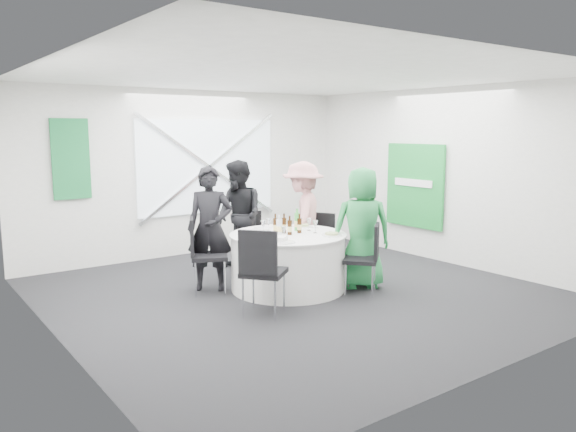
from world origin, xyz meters
TOP-DOWN VIEW (x-y plane):
  - floor at (0.00, 0.00)m, footprint 6.00×6.00m
  - ceiling at (0.00, 0.00)m, footprint 6.00×6.00m
  - wall_back at (0.00, 3.00)m, footprint 6.00×0.00m
  - wall_front at (0.00, -3.00)m, footprint 6.00×0.00m
  - wall_left at (-3.00, 0.00)m, footprint 0.00×6.00m
  - wall_right at (3.00, 0.00)m, footprint 0.00×6.00m
  - window_panel at (0.30, 2.96)m, footprint 2.60×0.03m
  - window_brace_a at (0.30, 2.92)m, footprint 2.63×0.05m
  - window_brace_b at (0.30, 2.92)m, footprint 2.63×0.05m
  - green_banner at (-2.00, 2.95)m, footprint 0.55×0.04m
  - green_sign at (2.94, 0.60)m, footprint 0.05×1.20m
  - banquet_table at (0.00, 0.20)m, footprint 1.56×1.56m
  - chair_back at (0.15, 1.31)m, footprint 0.46×0.47m
  - chair_back_left at (-1.01, 0.72)m, footprint 0.62×0.62m
  - chair_back_right at (1.00, 0.73)m, footprint 0.54×0.54m
  - chair_front_right at (0.69, -0.60)m, footprint 0.60×0.60m
  - chair_front_left at (-0.93, -0.55)m, footprint 0.66×0.66m
  - person_man_back_left at (-0.84, 0.81)m, footprint 0.72×0.68m
  - person_man_back at (-0.01, 1.44)m, footprint 0.46×0.82m
  - person_woman_pink at (0.76, 0.86)m, footprint 1.14×1.08m
  - person_woman_green at (0.86, -0.31)m, footprint 0.96×0.86m
  - plate_back at (-0.06, 0.71)m, footprint 0.25×0.25m
  - plate_back_left at (-0.43, 0.44)m, footprint 0.29×0.29m
  - plate_back_right at (0.50, 0.50)m, footprint 0.24×0.24m
  - plate_front_right at (0.38, -0.24)m, footprint 0.27×0.27m
  - plate_front_left at (-0.39, -0.25)m, footprint 0.27×0.27m
  - napkin at (-0.39, -0.19)m, footprint 0.23×0.21m
  - beer_bottle_a at (-0.14, 0.30)m, footprint 0.06×0.06m
  - beer_bottle_b at (-0.01, 0.27)m, footprint 0.06×0.06m
  - beer_bottle_c at (0.16, 0.16)m, footprint 0.06×0.06m
  - beer_bottle_d at (-0.03, 0.13)m, footprint 0.06×0.06m
  - green_water_bottle at (0.23, 0.31)m, footprint 0.08×0.08m
  - clear_water_bottle at (-0.15, 0.19)m, footprint 0.08×0.08m
  - wine_glass_a at (-0.28, -0.10)m, footprint 0.07×0.07m
  - wine_glass_b at (0.33, 0.03)m, footprint 0.07×0.07m
  - wine_glass_c at (-0.09, 0.52)m, footprint 0.07×0.07m
  - wine_glass_d at (0.30, 0.34)m, footprint 0.07×0.07m
  - wine_glass_e at (0.38, 0.23)m, footprint 0.07×0.07m
  - wine_glass_f at (-0.24, 0.44)m, footprint 0.07×0.07m
  - fork_a at (-0.54, 0.00)m, footprint 0.10×0.13m
  - knife_a at (-0.33, -0.27)m, footprint 0.10×0.13m
  - fork_b at (-0.38, 0.64)m, footprint 0.09×0.14m
  - knife_b at (-0.55, 0.37)m, footprint 0.10×0.13m
  - fork_c at (0.30, -0.29)m, footprint 0.11×0.12m
  - knife_c at (0.52, -0.04)m, footprint 0.11×0.12m
  - fork_d at (0.56, 0.34)m, footprint 0.09×0.14m
  - knife_d at (0.37, 0.64)m, footprint 0.09×0.13m
  - fork_e at (0.15, 0.75)m, footprint 0.15×0.02m
  - knife_e at (-0.15, 0.76)m, footprint 0.15×0.02m

SIDE VIEW (x-z plane):
  - floor at x=0.00m, z-range 0.00..0.00m
  - banquet_table at x=0.00m, z-range 0.00..0.76m
  - chair_back_right at x=1.00m, z-range 0.07..0.95m
  - chair_back at x=0.15m, z-range 0.08..0.98m
  - chair_front_right at x=0.69m, z-range 0.08..1.01m
  - chair_back_left at x=-1.01m, z-range 0.09..1.10m
  - chair_front_left at x=-0.93m, z-range 0.09..1.13m
  - fork_a at x=-0.54m, z-range 0.76..0.77m
  - knife_a at x=-0.33m, z-range 0.76..0.77m
  - fork_b at x=-0.38m, z-range 0.76..0.77m
  - knife_b at x=-0.55m, z-range 0.76..0.77m
  - fork_c at x=0.30m, z-range 0.76..0.77m
  - knife_c at x=0.52m, z-range 0.76..0.77m
  - fork_d at x=0.56m, z-range 0.76..0.77m
  - knife_d at x=0.37m, z-range 0.76..0.77m
  - fork_e at x=0.15m, z-range 0.76..0.77m
  - knife_e at x=-0.15m, z-range 0.76..0.77m
  - plate_back at x=-0.06m, z-range 0.76..0.77m
  - plate_back_left at x=-0.43m, z-range 0.76..0.77m
  - plate_front_left at x=-0.39m, z-range 0.76..0.77m
  - plate_back_right at x=0.50m, z-range 0.76..0.80m
  - plate_front_right at x=0.38m, z-range 0.76..0.80m
  - napkin at x=-0.39m, z-range 0.78..0.83m
  - person_woman_green at x=0.86m, z-range 0.00..1.64m
  - person_man_back_left at x=-0.84m, z-range 0.00..1.66m
  - person_woman_pink at x=0.76m, z-range 0.00..1.67m
  - person_man_back at x=-0.01m, z-range 0.00..1.69m
  - beer_bottle_d at x=-0.03m, z-range 0.73..0.98m
  - beer_bottle_c at x=0.16m, z-range 0.73..0.99m
  - beer_bottle_b at x=-0.01m, z-range 0.73..1.00m
  - beer_bottle_a at x=-0.14m, z-range 0.73..1.00m
  - clear_water_bottle at x=-0.15m, z-range 0.73..1.00m
  - green_water_bottle at x=0.23m, z-range 0.73..1.03m
  - wine_glass_a at x=-0.28m, z-range 0.80..0.97m
  - wine_glass_b at x=0.33m, z-range 0.80..0.97m
  - wine_glass_c at x=-0.09m, z-range 0.80..0.97m
  - wine_glass_d at x=0.30m, z-range 0.80..0.97m
  - wine_glass_e at x=0.38m, z-range 0.80..0.97m
  - wine_glass_f at x=-0.24m, z-range 0.80..0.97m
  - green_sign at x=2.94m, z-range 0.50..1.90m
  - wall_back at x=0.00m, z-range -1.60..4.40m
  - wall_front at x=0.00m, z-range -1.60..4.40m
  - wall_left at x=-3.00m, z-range -1.60..4.40m
  - wall_right at x=3.00m, z-range -1.60..4.40m
  - window_panel at x=0.30m, z-range 0.70..2.30m
  - window_brace_a at x=0.30m, z-range 0.58..2.42m
  - window_brace_b at x=0.30m, z-range 0.58..2.42m
  - green_banner at x=-2.00m, z-range 1.10..2.30m
  - ceiling at x=0.00m, z-range 2.80..2.80m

